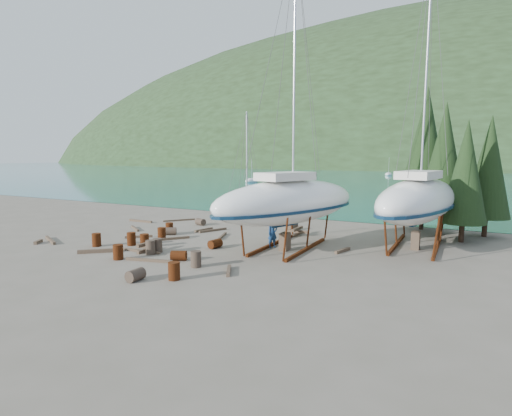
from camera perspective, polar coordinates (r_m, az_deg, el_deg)
The scene contains 53 objects.
ground at distance 26.06m, azimuth -5.82°, elevation -5.91°, with size 600.00×600.00×0.00m, color #655E50.
bay_water at distance 336.41m, azimuth 25.67°, elevation 5.62°, with size 700.00×700.00×0.00m, color teal.
far_hill at distance 341.40m, azimuth 25.71°, elevation 5.63°, with size 800.00×360.00×110.00m, color #202E17.
far_house_left at distance 223.73m, azimuth 8.65°, elevation 6.49°, with size 6.60×5.60×5.60m.
far_house_center at distance 213.82m, azimuth 18.87°, elevation 6.14°, with size 6.60×5.60×5.60m.
far_house_right at distance 211.67m, azimuth 32.41°, elevation 5.39°, with size 6.60×5.60×5.60m.
cypress_near_right at distance 33.10m, azimuth 25.26°, elevation 6.36°, with size 3.60×3.60×10.00m.
cypress_mid_right at distance 31.08m, azimuth 27.75°, elevation 4.59°, with size 3.06×3.06×8.50m.
cypress_back_left at distance 35.21m, azimuth 23.04°, elevation 7.91°, with size 4.14×4.14×11.50m.
cypress_far_right at distance 34.09m, azimuth 30.34°, elevation 5.09°, with size 3.24×3.24×9.00m.
moored_boat_left at distance 92.47m, azimuth -0.62°, elevation 3.89°, with size 2.00×5.00×6.05m.
moored_boat_mid at distance 101.30m, azimuth 25.61°, elevation 3.48°, with size 2.00×5.00×6.05m.
moored_boat_far at distance 133.03m, azimuth 18.40°, elevation 4.57°, with size 2.00×5.00×6.05m.
large_sailboat_near at distance 25.78m, azimuth 4.73°, elevation 0.96°, with size 7.57×12.73×19.29m.
large_sailboat_far at distance 28.05m, azimuth 22.21°, elevation 1.07°, with size 5.67×12.69×19.37m.
small_sailboat_shore at distance 37.93m, azimuth -1.55°, elevation 0.86°, with size 3.24×6.60×10.13m.
worker at distance 26.29m, azimuth 2.38°, elevation -3.62°, with size 0.70×0.46×1.93m, color navy.
drum_0 at distance 28.33m, azimuth -17.38°, elevation -4.23°, with size 0.58×0.58×0.88m, color #622D10.
drum_1 at distance 20.37m, azimuth -16.83°, elevation -9.14°, with size 0.58×0.58×0.88m, color #2D2823.
drum_3 at distance 24.73m, azimuth -19.10°, elevation -5.97°, with size 0.58×0.58×0.88m, color #622D10.
drum_5 at distance 25.39m, azimuth -14.84°, elevation -5.46°, with size 0.58×0.58×0.88m, color #2D2823.
drum_6 at distance 26.39m, azimuth -5.86°, elevation -5.10°, with size 0.58×0.58×0.88m, color #622D10.
drum_7 at distance 20.02m, azimuth -11.62°, elevation -8.81°, with size 0.58×0.58×0.88m, color #622D10.
drum_8 at distance 31.65m, azimuth -12.27°, elevation -2.87°, with size 0.58×0.58×0.88m, color #622D10.
drum_9 at distance 35.28m, azimuth -7.94°, elevation -1.97°, with size 0.58×0.58×0.88m, color #2D2823.
drum_10 at distance 27.52m, azimuth -15.64°, elevation -4.50°, with size 0.58×0.58×0.88m, color #622D10.
drum_11 at distance 32.65m, azimuth 5.19°, elevation -2.68°, with size 0.58×0.58×0.88m, color #2D2823.
drum_12 at distance 23.59m, azimuth -10.98°, elevation -6.70°, with size 0.58×0.58×0.88m, color #622D10.
drum_13 at distance 28.79m, azimuth -21.83°, elevation -4.24°, with size 0.58×0.58×0.88m, color #622D10.
drum_14 at distance 29.67m, azimuth -13.32°, elevation -3.57°, with size 0.58×0.58×0.88m, color #622D10.
drum_15 at distance 31.33m, azimuth -12.13°, elevation -3.25°, with size 0.58×0.58×0.88m, color #2D2823.
drum_16 at distance 25.82m, azimuth -13.87°, elevation -5.22°, with size 0.58×0.58×0.88m, color #2D2823.
drum_17 at distance 22.06m, azimuth -8.58°, elevation -7.23°, with size 0.58×0.58×0.88m, color #2D2823.
timber_0 at distance 38.79m, azimuth -4.37°, elevation -1.41°, with size 0.14×2.85×0.14m, color brown.
timber_1 at distance 25.80m, azimuth 12.25°, elevation -5.96°, with size 0.19×1.60×0.19m, color brown.
timber_2 at distance 38.16m, azimuth -16.16°, elevation -1.79°, with size 0.19×2.60×0.19m, color brown.
timber_3 at distance 26.22m, azimuth -16.18°, elevation -5.92°, with size 0.15×2.93×0.15m, color brown.
timber_4 at distance 29.55m, azimuth -11.59°, elevation -4.27°, with size 0.17×2.20×0.17m, color brown.
timber_5 at distance 23.80m, azimuth -15.03°, elevation -7.21°, with size 0.16×2.92×0.16m, color brown.
timber_6 at distance 34.98m, azimuth 0.57°, elevation -2.31°, with size 0.19×1.82×0.19m, color brown.
timber_7 at distance 21.01m, azimuth -3.93°, elevation -8.90°, with size 0.17×1.77×0.17m, color brown.
timber_8 at distance 32.51m, azimuth -7.47°, elevation -3.11°, with size 0.19×1.83×0.19m, color brown.
timber_9 at distance 35.99m, azimuth -0.31°, elevation -2.06°, with size 0.15×2.72×0.15m, color brown.
timber_10 at distance 32.31m, azimuth -6.15°, elevation -3.18°, with size 0.16×2.54×0.16m, color brown.
timber_11 at distance 29.94m, azimuth -4.84°, elevation -4.01°, with size 0.15×2.45×0.15m, color brown.
timber_12 at distance 30.82m, azimuth -16.39°, elevation -3.95°, with size 0.17×1.97×0.17m, color brown.
timber_13 at distance 31.51m, azimuth -28.67°, elevation -4.27°, with size 0.22×0.91×0.22m, color brown.
timber_14 at distance 31.87m, azimuth -27.31°, elevation -4.09°, with size 0.18×2.91×0.18m, color brown.
timber_15 at distance 37.92m, azimuth -10.91°, elevation -1.72°, with size 0.15×3.00×0.15m, color brown.
timber_16 at distance 26.89m, azimuth -21.40°, elevation -5.73°, with size 0.23×2.61×0.23m, color brown.
timber_17 at distance 34.43m, azimuth -16.89°, elevation -2.80°, with size 0.16×2.34×0.16m, color brown.
timber_pile_fore at distance 26.28m, azimuth -15.18°, elevation -5.35°, with size 1.80×1.80×0.60m.
timber_pile_aft at distance 30.63m, azimuth 5.93°, elevation -3.34°, with size 1.80×1.80×0.60m.
Camera 1 is at (14.15, -21.06, 5.96)m, focal length 28.00 mm.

